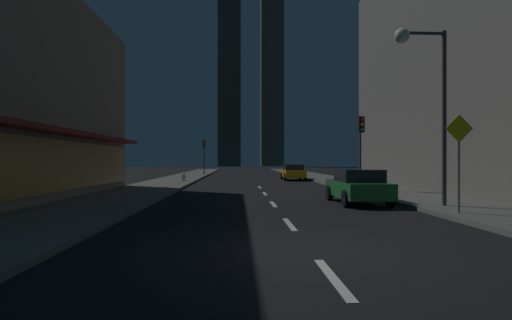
{
  "coord_description": "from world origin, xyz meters",
  "views": [
    {
      "loc": [
        -1.48,
        -8.14,
        1.83
      ],
      "look_at": [
        0.0,
        24.22,
        1.86
      ],
      "focal_mm": 28.07,
      "sensor_mm": 36.0,
      "label": 1
    }
  ],
  "objects_px": {
    "car_parked_near": "(358,186)",
    "fire_hydrant_far_left": "(184,177)",
    "pedestrian_crossing_sign": "(459,155)",
    "car_parked_far": "(293,172)",
    "traffic_light_far_left": "(204,149)",
    "traffic_light_near_right": "(361,136)",
    "street_lamp_right": "(423,73)"
  },
  "relations": [
    {
      "from": "car_parked_near",
      "to": "fire_hydrant_far_left",
      "type": "relative_size",
      "value": 6.48
    },
    {
      "from": "car_parked_near",
      "to": "pedestrian_crossing_sign",
      "type": "distance_m",
      "value": 4.83
    },
    {
      "from": "car_parked_far",
      "to": "traffic_light_far_left",
      "type": "relative_size",
      "value": 1.01
    },
    {
      "from": "traffic_light_near_right",
      "to": "street_lamp_right",
      "type": "bearing_deg",
      "value": -90.88
    },
    {
      "from": "traffic_light_near_right",
      "to": "fire_hydrant_far_left",
      "type": "bearing_deg",
      "value": 137.23
    },
    {
      "from": "traffic_light_near_right",
      "to": "car_parked_far",
      "type": "bearing_deg",
      "value": 97.64
    },
    {
      "from": "pedestrian_crossing_sign",
      "to": "street_lamp_right",
      "type": "bearing_deg",
      "value": 96.15
    },
    {
      "from": "car_parked_far",
      "to": "traffic_light_near_right",
      "type": "height_order",
      "value": "traffic_light_near_right"
    },
    {
      "from": "car_parked_near",
      "to": "fire_hydrant_far_left",
      "type": "bearing_deg",
      "value": 120.4
    },
    {
      "from": "car_parked_near",
      "to": "pedestrian_crossing_sign",
      "type": "relative_size",
      "value": 1.34
    },
    {
      "from": "car_parked_near",
      "to": "car_parked_far",
      "type": "height_order",
      "value": "same"
    },
    {
      "from": "car_parked_near",
      "to": "street_lamp_right",
      "type": "bearing_deg",
      "value": -50.62
    },
    {
      "from": "traffic_light_far_left",
      "to": "pedestrian_crossing_sign",
      "type": "distance_m",
      "value": 37.13
    },
    {
      "from": "car_parked_far",
      "to": "street_lamp_right",
      "type": "height_order",
      "value": "street_lamp_right"
    },
    {
      "from": "traffic_light_near_right",
      "to": "traffic_light_far_left",
      "type": "distance_m",
      "value": 27.82
    },
    {
      "from": "traffic_light_far_left",
      "to": "pedestrian_crossing_sign",
      "type": "relative_size",
      "value": 1.33
    },
    {
      "from": "traffic_light_near_right",
      "to": "street_lamp_right",
      "type": "xyz_separation_m",
      "value": [
        -0.12,
        -7.82,
        1.87
      ]
    },
    {
      "from": "car_parked_near",
      "to": "traffic_light_far_left",
      "type": "distance_m",
      "value": 32.59
    },
    {
      "from": "traffic_light_near_right",
      "to": "street_lamp_right",
      "type": "relative_size",
      "value": 0.64
    },
    {
      "from": "traffic_light_near_right",
      "to": "street_lamp_right",
      "type": "distance_m",
      "value": 8.04
    },
    {
      "from": "fire_hydrant_far_left",
      "to": "traffic_light_near_right",
      "type": "xyz_separation_m",
      "value": [
        11.4,
        -10.55,
        2.74
      ]
    },
    {
      "from": "traffic_light_near_right",
      "to": "pedestrian_crossing_sign",
      "type": "relative_size",
      "value": 1.33
    },
    {
      "from": "car_parked_far",
      "to": "traffic_light_near_right",
      "type": "xyz_separation_m",
      "value": [
        1.9,
        -14.17,
        2.45
      ]
    },
    {
      "from": "traffic_light_far_left",
      "to": "street_lamp_right",
      "type": "xyz_separation_m",
      "value": [
        10.88,
        -33.37,
        1.87
      ]
    },
    {
      "from": "car_parked_far",
      "to": "street_lamp_right",
      "type": "xyz_separation_m",
      "value": [
        1.78,
        -21.98,
        4.33
      ]
    },
    {
      "from": "car_parked_near",
      "to": "pedestrian_crossing_sign",
      "type": "xyz_separation_m",
      "value": [
        2.0,
        -4.21,
        1.28
      ]
    },
    {
      "from": "traffic_light_near_right",
      "to": "street_lamp_right",
      "type": "height_order",
      "value": "street_lamp_right"
    },
    {
      "from": "car_parked_near",
      "to": "car_parked_far",
      "type": "relative_size",
      "value": 1.0
    },
    {
      "from": "fire_hydrant_far_left",
      "to": "traffic_light_far_left",
      "type": "height_order",
      "value": "traffic_light_far_left"
    },
    {
      "from": "car_parked_near",
      "to": "traffic_light_near_right",
      "type": "xyz_separation_m",
      "value": [
        1.9,
        5.65,
        2.45
      ]
    },
    {
      "from": "traffic_light_near_right",
      "to": "pedestrian_crossing_sign",
      "type": "distance_m",
      "value": 9.93
    },
    {
      "from": "pedestrian_crossing_sign",
      "to": "traffic_light_near_right",
      "type": "bearing_deg",
      "value": 90.58
    }
  ]
}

